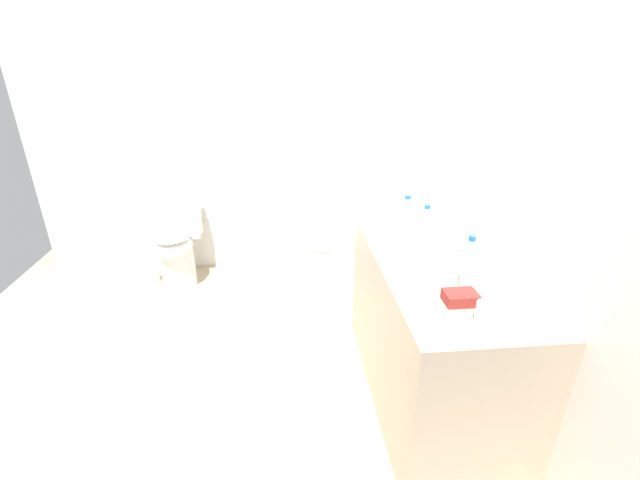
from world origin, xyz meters
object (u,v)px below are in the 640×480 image
Objects in this scene: water_bottle_0 at (425,223)px; drinking_glass_1 at (449,278)px; sink_basin at (434,256)px; toilet_paper_roll at (153,275)px; bathtub at (313,247)px; sink_faucet at (467,253)px; amenity_basket at (460,298)px; toilet at (177,244)px; water_bottle_1 at (468,265)px; drinking_glass_0 at (483,313)px; water_bottle_2 at (407,211)px.

drinking_glass_1 is at bearing -97.34° from water_bottle_0.
toilet_paper_roll is at bearing 142.94° from sink_basin.
bathtub reaches higher than sink_faucet.
drinking_glass_1 is at bearing -126.13° from sink_faucet.
amenity_basket is at bearing -94.51° from sink_basin.
drinking_glass_1 reaches higher than sink_basin.
bathtub is 2.09× the size of toilet.
drinking_glass_1 is (-0.07, 0.02, -0.07)m from water_bottle_1.
drinking_glass_0 is at bearing -79.51° from amenity_basket.
water_bottle_1 reaches higher than amenity_basket.
water_bottle_0 reaches higher than sink_basin.
water_bottle_1 reaches higher than water_bottle_0.
toilet_paper_roll is (-0.25, 0.02, -0.29)m from toilet.
toilet is at bearing 134.51° from water_bottle_1.
water_bottle_2 is at bearing 92.63° from water_bottle_1.
drinking_glass_0 is 0.90× the size of drinking_glass_1.
bathtub reaches higher than toilet_paper_roll.
water_bottle_1 is (0.57, -1.69, 0.66)m from bathtub.
toilet is 5.67× the size of toilet_paper_roll.
toilet is 2.44m from drinking_glass_1.
drinking_glass_0 is (-0.04, -0.84, -0.05)m from water_bottle_0.
sink_faucet is 0.36m from drinking_glass_1.
toilet_paper_roll is (-1.89, 1.74, -0.83)m from drinking_glass_1.
drinking_glass_0 is at bearing -90.14° from water_bottle_2.
water_bottle_1 is 1.42× the size of water_bottle_2.
bathtub is at bearing 89.46° from toilet.
water_bottle_0 is at bearing 87.33° from drinking_glass_0.
bathtub is 5.91× the size of water_bottle_1.
water_bottle_1 is at bearing 46.39° from toilet.
sink_faucet is at bearing 63.88° from amenity_basket.
drinking_glass_1 is at bearing -73.60° from bathtub.
toilet is 3.58× the size of water_bottle_0.
drinking_glass_1 reaches higher than toilet_paper_roll.
water_bottle_2 is at bearing 88.15° from amenity_basket.
sink_basin is 0.17m from sink_faucet.
drinking_glass_0 is at bearing -46.49° from toilet_paper_roll.
drinking_glass_0 is (-0.00, -1.09, -0.04)m from water_bottle_2.
toilet is 5.28× the size of amenity_basket.
drinking_glass_0 is (-0.18, -0.57, 0.02)m from sink_faucet.
water_bottle_2 is (-0.04, 0.25, -0.01)m from water_bottle_0.
water_bottle_2 reaches higher than amenity_basket.
amenity_basket is (-0.21, -0.42, -0.00)m from sink_faucet.
drinking_glass_1 is at bearing 92.09° from amenity_basket.
toilet_paper_roll is at bearing -92.73° from toilet.
toilet is 2.52m from water_bottle_1.
sink_basin is 2.25× the size of toilet_paper_roll.
bathtub is 1.84m from drinking_glass_1.
toilet is at bearing 139.45° from sink_basin.
bathtub is 1.90m from water_bottle_1.
water_bottle_1 is at bearing -71.52° from bathtub.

